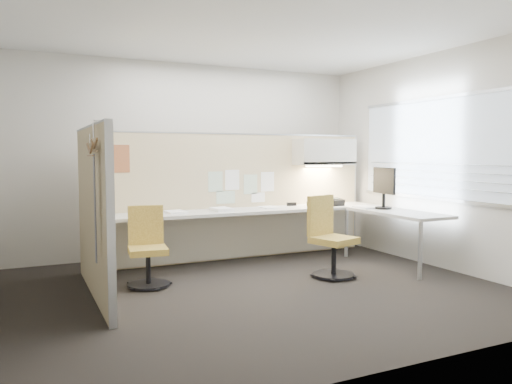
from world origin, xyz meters
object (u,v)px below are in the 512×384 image
desk (274,219)px  monitor (384,185)px  chair_right (329,239)px  phone (335,202)px  chair_left (147,249)px

desk → monitor: size_ratio=7.12×
chair_right → phone: chair_right is taller
chair_left → monitor: 3.28m
phone → desk: bearing=176.6°
chair_left → chair_right: 2.15m
chair_right → monitor: size_ratio=1.71×
desk → monitor: bearing=-23.9°
chair_right → monitor: bearing=1.1°
chair_left → phone: 2.94m
monitor → phone: (-0.34, 0.66, -0.27)m
desk → chair_left: (-1.84, -0.46, -0.19)m
desk → monitor: monitor is taller
chair_right → desk: bearing=87.5°
chair_left → phone: chair_left is taller
chair_left → chair_right: chair_right is taller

